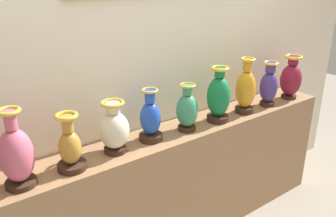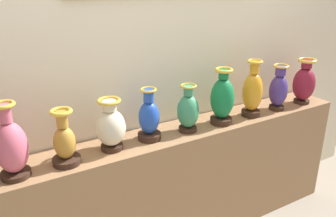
# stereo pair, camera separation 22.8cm
# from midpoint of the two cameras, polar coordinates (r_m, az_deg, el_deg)

# --- Properties ---
(display_shelf) EXTENTS (2.90, 0.34, 0.88)m
(display_shelf) POSITION_cam_midpoint_polar(r_m,az_deg,el_deg) (2.57, 2.60, -13.00)
(display_shelf) COLOR #99704C
(display_shelf) RESTS_ON ground_plane
(back_wall) EXTENTS (4.41, 0.14, 3.10)m
(back_wall) POSITION_cam_midpoint_polar(r_m,az_deg,el_deg) (2.33, 0.04, 13.47)
(back_wall) COLOR beige
(back_wall) RESTS_ON ground_plane
(vase_rose) EXTENTS (0.17, 0.17, 0.41)m
(vase_rose) POSITION_cam_midpoint_polar(r_m,az_deg,el_deg) (1.93, -20.94, -5.94)
(vase_rose) COLOR #382319
(vase_rose) RESTS_ON display_shelf
(vase_ochre) EXTENTS (0.16, 0.16, 0.33)m
(vase_ochre) POSITION_cam_midpoint_polar(r_m,az_deg,el_deg) (1.99, -13.23, -5.39)
(vase_ochre) COLOR #382319
(vase_ochre) RESTS_ON display_shelf
(vase_ivory) EXTENTS (0.18, 0.18, 0.32)m
(vase_ivory) POSITION_cam_midpoint_polar(r_m,az_deg,el_deg) (2.10, -6.19, -2.99)
(vase_ivory) COLOR #382319
(vase_ivory) RESTS_ON display_shelf
(vase_sapphire) EXTENTS (0.15, 0.15, 0.34)m
(vase_sapphire) POSITION_cam_midpoint_polar(r_m,az_deg,el_deg) (2.21, -0.14, -1.72)
(vase_sapphire) COLOR #382319
(vase_sapphire) RESTS_ON display_shelf
(vase_jade) EXTENTS (0.15, 0.15, 0.33)m
(vase_jade) POSITION_cam_midpoint_polar(r_m,az_deg,el_deg) (2.34, 6.04, -0.45)
(vase_jade) COLOR #382319
(vase_jade) RESTS_ON display_shelf
(vase_emerald) EXTENTS (0.17, 0.17, 0.40)m
(vase_emerald) POSITION_cam_midpoint_polar(r_m,az_deg,el_deg) (2.48, 11.36, 1.47)
(vase_emerald) COLOR #382319
(vase_emerald) RESTS_ON display_shelf
(vase_amber) EXTENTS (0.15, 0.15, 0.42)m
(vase_amber) POSITION_cam_midpoint_polar(r_m,az_deg,el_deg) (2.66, 15.87, 2.51)
(vase_amber) COLOR #382319
(vase_amber) RESTS_ON display_shelf
(vase_indigo) EXTENTS (0.14, 0.14, 0.36)m
(vase_indigo) POSITION_cam_midpoint_polar(r_m,az_deg,el_deg) (2.85, 19.61, 2.88)
(vase_indigo) COLOR #382319
(vase_indigo) RESTS_ON display_shelf
(vase_burgundy) EXTENTS (0.17, 0.17, 0.36)m
(vase_burgundy) POSITION_cam_midpoint_polar(r_m,az_deg,el_deg) (3.07, 23.12, 3.80)
(vase_burgundy) COLOR #382319
(vase_burgundy) RESTS_ON display_shelf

